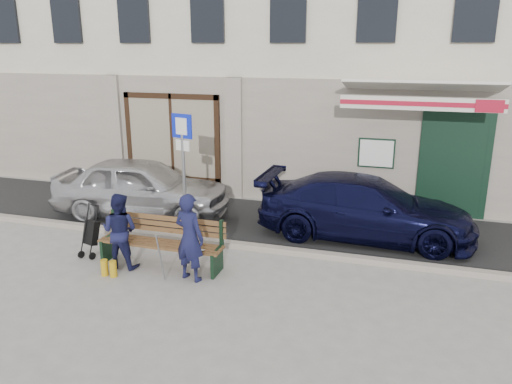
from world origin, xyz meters
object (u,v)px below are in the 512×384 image
at_px(man, 189,237).
at_px(woman, 120,231).
at_px(parking_sign, 183,157).
at_px(bench, 159,243).
at_px(car_navy, 365,208).
at_px(stroller, 91,234).
at_px(car_silver, 142,187).

bearing_deg(man, woman, 11.03).
relative_size(parking_sign, bench, 1.11).
height_order(car_navy, stroller, car_navy).
bearing_deg(man, parking_sign, -47.87).
xyz_separation_m(car_silver, car_navy, (5.27, 0.14, -0.06)).
xyz_separation_m(car_navy, stroller, (-5.06, -2.56, -0.21)).
height_order(parking_sign, woman, parking_sign).
distance_m(parking_sign, man, 2.23).
distance_m(car_silver, parking_sign, 2.21).
bearing_deg(car_silver, car_navy, -95.05).
relative_size(bench, woman, 1.68).
relative_size(man, woman, 1.11).
distance_m(bench, woman, 0.74).
height_order(car_navy, parking_sign, parking_sign).
height_order(parking_sign, bench, parking_sign).
height_order(car_silver, man, man).
bearing_deg(car_silver, stroller, 178.53).
height_order(bench, woman, woman).
xyz_separation_m(parking_sign, bench, (0.10, -1.43, -1.34)).
distance_m(bench, stroller, 1.51).
bearing_deg(man, car_silver, -33.06).
bearing_deg(parking_sign, woman, -93.50).
bearing_deg(stroller, woman, -1.53).
bearing_deg(stroller, car_navy, 44.78).
bearing_deg(parking_sign, car_silver, 161.74).
relative_size(car_silver, bench, 1.75).
bearing_deg(stroller, car_silver, 113.00).
height_order(parking_sign, man, parking_sign).
distance_m(parking_sign, stroller, 2.37).
height_order(bench, man, man).
xyz_separation_m(car_navy, parking_sign, (-3.65, -1.19, 1.13)).
height_order(man, woman, man).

